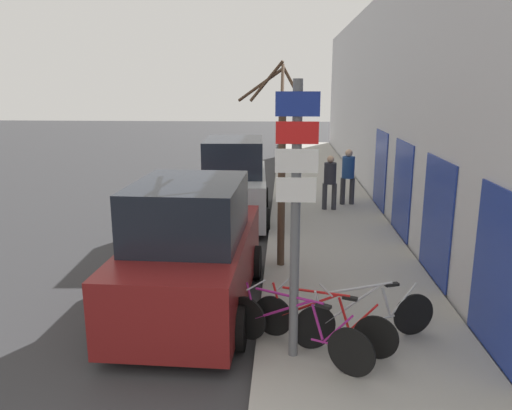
{
  "coord_description": "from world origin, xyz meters",
  "views": [
    {
      "loc": [
        1.38,
        -2.51,
        3.73
      ],
      "look_at": [
        0.86,
        6.44,
        1.58
      ],
      "focal_mm": 35.0,
      "sensor_mm": 36.0,
      "label": 1
    }
  ],
  "objects": [
    {
      "name": "ground_plane",
      "position": [
        0.0,
        11.2,
        0.0
      ],
      "size": [
        80.0,
        80.0,
        0.0
      ],
      "primitive_type": "plane",
      "color": "#333335"
    },
    {
      "name": "sidewalk_curb",
      "position": [
        2.6,
        14.0,
        0.07
      ],
      "size": [
        3.2,
        32.0,
        0.15
      ],
      "color": "#9E9B93",
      "rests_on": "ground"
    },
    {
      "name": "building_facade",
      "position": [
        4.35,
        13.93,
        3.23
      ],
      "size": [
        0.23,
        32.0,
        6.5
      ],
      "color": "#BCBCC1",
      "rests_on": "ground"
    },
    {
      "name": "signpost",
      "position": [
        1.52,
        3.65,
        2.16
      ],
      "size": [
        0.54,
        0.14,
        3.66
      ],
      "color": "#595B60",
      "rests_on": "sidewalk_curb"
    },
    {
      "name": "bicycle_0",
      "position": [
        1.55,
        3.63,
        0.53
      ],
      "size": [
        1.94,
        1.24,
        0.89
      ],
      "rotation": [
        0.0,
        0.0,
        1.01
      ],
      "color": "black",
      "rests_on": "sidewalk_curb"
    },
    {
      "name": "bicycle_1",
      "position": [
        1.93,
        3.91,
        0.51
      ],
      "size": [
        1.97,
        0.84,
        0.84
      ],
      "rotation": [
        0.0,
        0.0,
        1.19
      ],
      "color": "black",
      "rests_on": "sidewalk_curb"
    },
    {
      "name": "bicycle_2",
      "position": [
        2.55,
        4.09,
        0.53
      ],
      "size": [
        2.09,
        0.77,
        0.87
      ],
      "rotation": [
        0.0,
        0.0,
        1.89
      ],
      "color": "black",
      "rests_on": "sidewalk_curb"
    },
    {
      "name": "parked_car_0",
      "position": [
        -0.16,
        5.37,
        1.01
      ],
      "size": [
        2.2,
        4.47,
        2.23
      ],
      "rotation": [
        0.0,
        0.0,
        -0.03
      ],
      "color": "maroon",
      "rests_on": "ground"
    },
    {
      "name": "parked_car_1",
      "position": [
        -0.03,
        11.28,
        1.04
      ],
      "size": [
        2.13,
        4.62,
        2.31
      ],
      "rotation": [
        0.0,
        0.0,
        0.05
      ],
      "color": "#B2B7BC",
      "rests_on": "ground"
    },
    {
      "name": "pedestrian_near",
      "position": [
        3.32,
        12.67,
        1.13
      ],
      "size": [
        0.44,
        0.38,
        1.7
      ],
      "rotation": [
        0.0,
        0.0,
        3.32
      ],
      "color": "#333338",
      "rests_on": "sidewalk_curb"
    },
    {
      "name": "pedestrian_far",
      "position": [
        2.71,
        11.96,
        1.08
      ],
      "size": [
        0.42,
        0.36,
        1.61
      ],
      "rotation": [
        0.0,
        0.0,
        3.09
      ],
      "color": "#333338",
      "rests_on": "sidewalk_curb"
    },
    {
      "name": "street_tree",
      "position": [
        1.29,
        7.15,
        2.15
      ],
      "size": [
        1.3,
        1.92,
        4.05
      ],
      "color": "#4C3828",
      "rests_on": "sidewalk_curb"
    }
  ]
}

